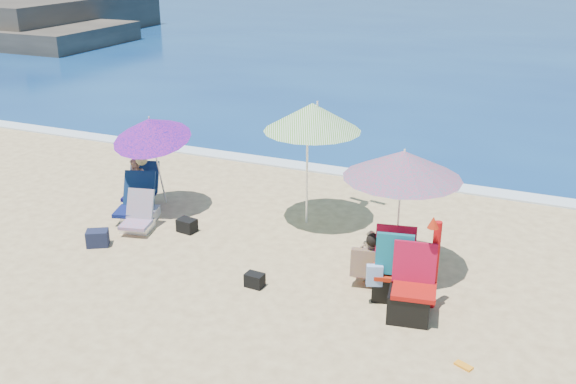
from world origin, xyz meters
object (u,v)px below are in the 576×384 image
at_px(umbrella_turquoise, 403,164).
at_px(camp_chair_left, 410,297).
at_px(chair_navy, 139,207).
at_px(umbrella_striped, 312,117).
at_px(camp_chair_right, 393,273).
at_px(furled_umbrella, 434,257).
at_px(person_left, 139,181).
at_px(umbrella_blue, 150,129).
at_px(chair_rainbow, 138,220).
at_px(person_center, 370,259).

distance_m(umbrella_turquoise, camp_chair_left, 1.92).
distance_m(umbrella_turquoise, chair_navy, 5.08).
relative_size(umbrella_striped, camp_chair_left, 2.22).
bearing_deg(camp_chair_right, umbrella_turquoise, 99.69).
bearing_deg(umbrella_striped, furled_umbrella, -38.37).
bearing_deg(umbrella_turquoise, chair_navy, 178.10).
relative_size(umbrella_turquoise, person_left, 1.95).
xyz_separation_m(umbrella_turquoise, chair_navy, (-4.84, 0.16, -1.54)).
height_order(umbrella_blue, chair_rainbow, umbrella_blue).
bearing_deg(umbrella_striped, chair_rainbow, -151.09).
bearing_deg(umbrella_turquoise, furled_umbrella, -49.53).
height_order(camp_chair_left, person_left, person_left).
bearing_deg(person_left, camp_chair_right, -15.69).
bearing_deg(umbrella_turquoise, chair_rainbow, -176.74).
relative_size(furled_umbrella, person_center, 1.69).
bearing_deg(camp_chair_right, umbrella_blue, 164.68).
relative_size(chair_rainbow, camp_chair_right, 0.72).
height_order(chair_navy, camp_chair_right, camp_chair_right).
bearing_deg(furled_umbrella, chair_rainbow, 173.98).
bearing_deg(camp_chair_right, umbrella_striped, 135.46).
height_order(furled_umbrella, camp_chair_right, furled_umbrella).
bearing_deg(chair_rainbow, umbrella_turquoise, 3.26).
bearing_deg(chair_rainbow, umbrella_striped, 28.91).
bearing_deg(camp_chair_right, furled_umbrella, -6.39).
distance_m(furled_umbrella, person_left, 6.14).
relative_size(umbrella_blue, chair_navy, 2.06).
height_order(umbrella_blue, camp_chair_left, umbrella_blue).
xyz_separation_m(chair_rainbow, person_center, (4.29, -0.24, 0.23)).
height_order(umbrella_blue, person_left, umbrella_blue).
height_order(camp_chair_right, person_left, camp_chair_right).
xyz_separation_m(umbrella_striped, person_center, (1.61, -1.72, -1.55)).
relative_size(umbrella_turquoise, umbrella_blue, 1.03).
bearing_deg(person_center, umbrella_turquoise, 61.42).
distance_m(umbrella_turquoise, furled_umbrella, 1.45).
bearing_deg(umbrella_turquoise, camp_chair_right, -80.31).
bearing_deg(furled_umbrella, person_left, 165.18).
bearing_deg(umbrella_blue, furled_umbrella, -14.41).
height_order(camp_chair_right, person_center, camp_chair_right).
xyz_separation_m(furled_umbrella, person_center, (-0.97, 0.31, -0.38)).
height_order(chair_rainbow, camp_chair_left, camp_chair_left).
relative_size(chair_navy, camp_chair_right, 0.89).
bearing_deg(chair_navy, umbrella_turquoise, -1.90).
distance_m(umbrella_turquoise, person_left, 5.44).
bearing_deg(chair_navy, chair_rainbow, -56.62).
bearing_deg(umbrella_blue, umbrella_striped, 12.51).
bearing_deg(camp_chair_left, person_left, 161.43).
bearing_deg(person_left, umbrella_turquoise, -8.20).
bearing_deg(umbrella_turquoise, umbrella_blue, 172.98).
bearing_deg(umbrella_striped, camp_chair_left, -45.34).
height_order(umbrella_striped, umbrella_blue, umbrella_striped).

